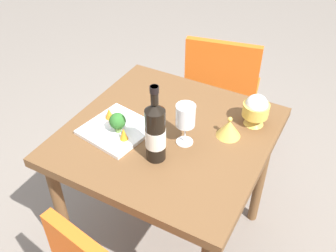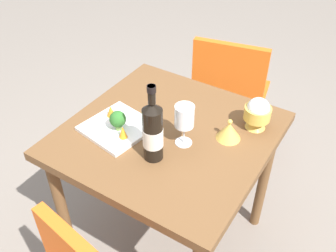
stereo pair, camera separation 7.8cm
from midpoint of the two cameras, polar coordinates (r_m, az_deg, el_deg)
The scene contains 11 objects.
ground_plane at distance 2.14m, azimuth 1.09°, elevation -16.23°, with size 8.00×8.00×0.00m, color gray.
dining_table at distance 1.66m, azimuth 1.35°, elevation -3.45°, with size 0.81×0.81×0.74m.
chair_by_wall at distance 2.26m, azimuth 10.02°, elevation 5.37°, with size 0.47×0.47×0.85m.
wine_bottle at distance 1.40m, azimuth -0.66°, elevation -0.80°, with size 0.08×0.08×0.32m.
wine_glass at distance 1.46m, azimuth 3.97°, elevation 1.28°, with size 0.08×0.08×0.18m.
rice_bowl at distance 1.62m, azimuth 14.43°, elevation 1.87°, with size 0.11×0.11×0.14m.
rice_bowl_lid at distance 1.56m, azimuth 10.40°, elevation -0.70°, with size 0.10×0.10×0.09m.
serving_plate at distance 1.61m, azimuth -6.06°, elevation -0.21°, with size 0.29×0.29×0.02m.
broccoli_floret at distance 1.56m, azimuth -6.02°, elevation 0.94°, with size 0.07×0.07×0.09m.
carrot_garnish_left at distance 1.65m, azimuth -7.11°, elevation 2.19°, with size 0.04×0.04×0.05m.
carrot_garnish_right at distance 1.53m, azimuth -5.22°, elevation -0.93°, with size 0.03×0.03×0.05m.
Camera 2 is at (0.65, -1.03, 1.76)m, focal length 41.27 mm.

